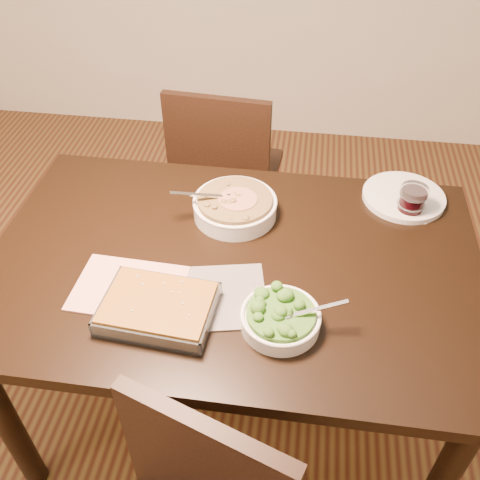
# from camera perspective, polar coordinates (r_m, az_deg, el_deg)

# --- Properties ---
(ground) EXTENTS (4.00, 4.00, 0.00)m
(ground) POSITION_cam_1_polar(r_m,az_deg,el_deg) (2.11, -0.54, -16.91)
(ground) COLOR #3F1D12
(ground) RESTS_ON ground
(table) EXTENTS (1.40, 0.90, 0.75)m
(table) POSITION_cam_1_polar(r_m,az_deg,el_deg) (1.58, -0.69, -4.62)
(table) COLOR black
(table) RESTS_ON ground
(magazine_a) EXTENTS (0.29, 0.22, 0.01)m
(magazine_a) POSITION_cam_1_polar(r_m,az_deg,el_deg) (1.46, -11.81, -5.03)
(magazine_a) COLOR #C44138
(magazine_a) RESTS_ON table
(magazine_b) EXTENTS (0.36, 0.29, 0.01)m
(magazine_b) POSITION_cam_1_polar(r_m,az_deg,el_deg) (1.41, -3.75, -6.13)
(magazine_b) COLOR #222128
(magazine_b) RESTS_ON table
(coaster) EXTENTS (0.10, 0.10, 0.00)m
(coaster) POSITION_cam_1_polar(r_m,az_deg,el_deg) (1.75, 17.55, 2.79)
(coaster) COLOR white
(coaster) RESTS_ON table
(stew_bowl) EXTENTS (0.28, 0.26, 0.10)m
(stew_bowl) POSITION_cam_1_polar(r_m,az_deg,el_deg) (1.64, -0.54, 3.66)
(stew_bowl) COLOR white
(stew_bowl) RESTS_ON table
(broccoli_bowl) EXTENTS (0.23, 0.20, 0.08)m
(broccoli_bowl) POSITION_cam_1_polar(r_m,az_deg,el_deg) (1.34, 4.35, -8.30)
(broccoli_bowl) COLOR white
(broccoli_bowl) RESTS_ON table
(baking_dish) EXTENTS (0.30, 0.23, 0.05)m
(baking_dish) POSITION_cam_1_polar(r_m,az_deg,el_deg) (1.37, -8.72, -7.18)
(baking_dish) COLOR silver
(baking_dish) RESTS_ON table
(wine_tumbler) EXTENTS (0.08, 0.08, 0.09)m
(wine_tumbler) POSITION_cam_1_polar(r_m,az_deg,el_deg) (1.72, 17.89, 4.09)
(wine_tumbler) COLOR black
(wine_tumbler) RESTS_ON coaster
(dinner_plate) EXTENTS (0.26, 0.26, 0.02)m
(dinner_plate) POSITION_cam_1_polar(r_m,az_deg,el_deg) (1.80, 17.04, 4.43)
(dinner_plate) COLOR silver
(dinner_plate) RESTS_ON table
(chair_far) EXTENTS (0.45, 0.45, 0.89)m
(chair_far) POSITION_cam_1_polar(r_m,az_deg,el_deg) (2.31, -1.63, 7.53)
(chair_far) COLOR black
(chair_far) RESTS_ON ground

